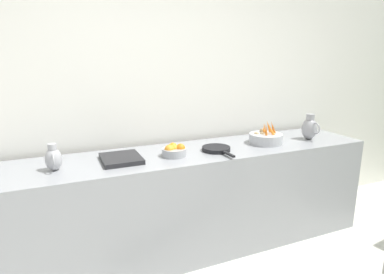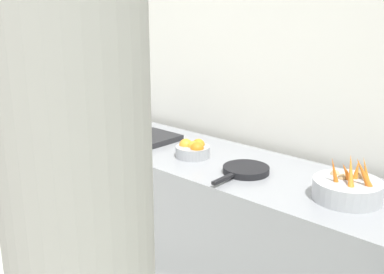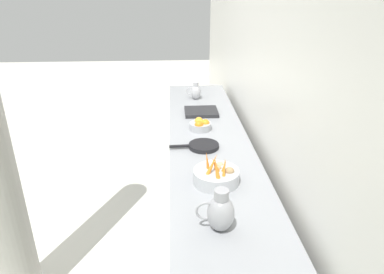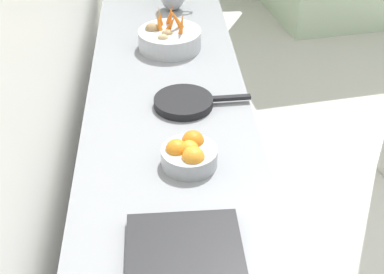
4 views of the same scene
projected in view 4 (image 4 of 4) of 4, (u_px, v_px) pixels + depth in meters
prep_counter at (173, 220)px, 2.33m from camera, size 0.70×3.36×0.92m
vegetable_colander at (169, 38)px, 2.64m from camera, size 0.31×0.31×0.22m
orange_bowl at (189, 154)px, 1.89m from camera, size 0.20×0.20×0.10m
counter_sink_basin at (185, 252)px, 1.55m from camera, size 0.34×0.30×0.04m
skillet_on_counter at (185, 102)px, 2.22m from camera, size 0.41×0.25×0.03m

